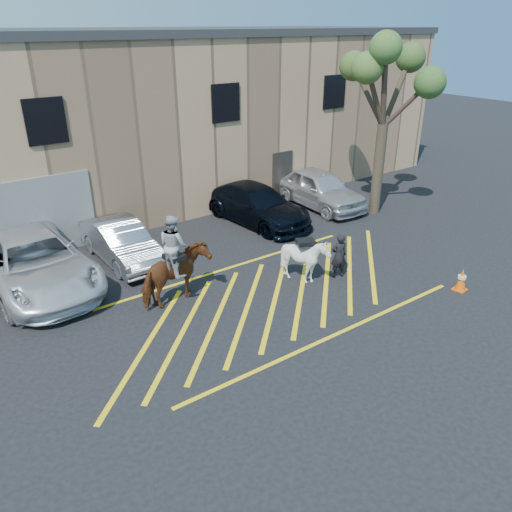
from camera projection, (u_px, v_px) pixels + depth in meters
ground at (269, 294)px, 15.29m from camera, size 90.00×90.00×0.00m
car_white_pickup at (34, 262)px, 15.37m from camera, size 3.08×6.16×1.68m
car_silver_sedan at (121, 242)px, 17.12m from camera, size 1.60×4.26×1.39m
car_blue_suv at (257, 204)px, 20.48m from camera, size 2.61×5.38×1.51m
car_white_suv at (319, 188)px, 22.21m from camera, size 2.16×4.91×1.64m
handler at (339, 256)px, 16.00m from camera, size 0.63×0.51×1.50m
warehouse at (110, 117)px, 22.53m from camera, size 32.42×10.20×7.30m
hatching_zone at (275, 297)px, 15.06m from camera, size 12.60×5.12×0.01m
mounted_bay at (175, 269)px, 14.35m from camera, size 2.22×1.31×2.76m
saddled_white at (305, 259)px, 15.70m from camera, size 1.68×1.76×1.53m
traffic_cone at (462, 279)px, 15.35m from camera, size 0.42×0.42×0.73m
tree at (388, 75)px, 19.36m from camera, size 3.99×4.37×7.31m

